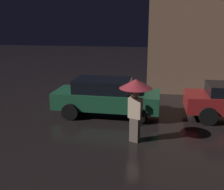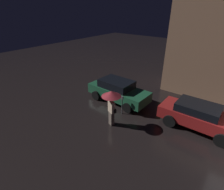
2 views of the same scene
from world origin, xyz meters
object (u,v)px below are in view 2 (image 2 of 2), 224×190
(pedestrian_with_umbrella, at_px, (111,99))
(parking_meter, at_px, (122,103))
(parked_car_red, at_px, (199,116))
(parked_car_green, at_px, (118,90))

(pedestrian_with_umbrella, height_order, parking_meter, pedestrian_with_umbrella)
(parked_car_red, height_order, pedestrian_with_umbrella, pedestrian_with_umbrella)
(pedestrian_with_umbrella, xyz_separation_m, parking_meter, (-0.18, 1.29, -0.92))
(parked_car_green, height_order, parked_car_red, parked_car_green)
(parked_car_red, distance_m, parking_meter, 4.37)
(parked_car_green, relative_size, parking_meter, 3.61)
(pedestrian_with_umbrella, bearing_deg, parked_car_green, 140.78)
(parked_car_green, distance_m, parking_meter, 1.75)
(parked_car_red, bearing_deg, pedestrian_with_umbrella, -145.52)
(parked_car_red, relative_size, pedestrian_with_umbrella, 1.97)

